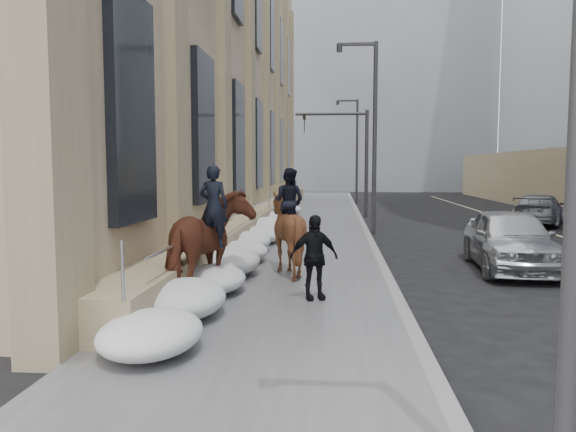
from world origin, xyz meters
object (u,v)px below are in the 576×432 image
object	(u,v)px
car_grey	(539,210)
mounted_horse_left	(210,242)
pedestrian	(314,257)
car_silver	(510,239)
mounted_horse_right	(287,229)

from	to	relation	value
car_grey	mounted_horse_left	bearing A→B (deg)	78.38
pedestrian	car_grey	distance (m)	19.95
car_silver	car_grey	distance (m)	13.61
mounted_horse_left	car_silver	bearing A→B (deg)	-138.35
pedestrian	car_grey	size ratio (longest dim) A/B	0.34
mounted_horse_right	pedestrian	world-z (taller)	mounted_horse_right
mounted_horse_left	car_grey	distance (m)	21.18
pedestrian	car_silver	xyz separation A→B (m)	(5.26, 4.41, -0.15)
car_grey	pedestrian	bearing A→B (deg)	83.36
car_silver	car_grey	xyz separation A→B (m)	(5.17, 12.59, -0.11)
pedestrian	car_grey	xyz separation A→B (m)	(10.43, 17.00, -0.25)
pedestrian	car_grey	world-z (taller)	pedestrian
mounted_horse_left	mounted_horse_right	xyz separation A→B (m)	(1.36, 2.82, -0.03)
mounted_horse_right	mounted_horse_left	bearing A→B (deg)	86.39
mounted_horse_left	car_grey	world-z (taller)	mounted_horse_left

